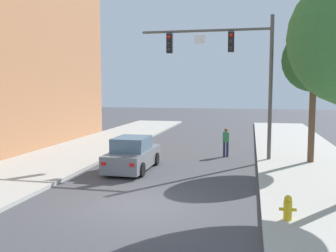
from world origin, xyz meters
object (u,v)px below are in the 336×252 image
object	(u,v)px
street_tree_second	(314,61)
fire_hydrant	(288,208)
traffic_signal_mast	(232,60)
car_lead_grey	(133,155)
pedestrian_crossing_road	(226,141)

from	to	relation	value
street_tree_second	fire_hydrant	bearing A→B (deg)	-101.94
traffic_signal_mast	car_lead_grey	world-z (taller)	traffic_signal_mast
car_lead_grey	fire_hydrant	xyz separation A→B (m)	(6.57, -6.02, -0.22)
traffic_signal_mast	street_tree_second	xyz separation A→B (m)	(4.05, -0.30, -0.11)
car_lead_grey	fire_hydrant	bearing A→B (deg)	-42.49
traffic_signal_mast	pedestrian_crossing_road	bearing A→B (deg)	108.08
car_lead_grey	street_tree_second	distance (m)	10.14
traffic_signal_mast	street_tree_second	size ratio (longest dim) A/B	1.12
traffic_signal_mast	fire_hydrant	size ratio (longest dim) A/B	10.42
traffic_signal_mast	pedestrian_crossing_road	distance (m)	4.58
car_lead_grey	street_tree_second	bearing A→B (deg)	20.25
traffic_signal_mast	street_tree_second	distance (m)	4.06
pedestrian_crossing_road	fire_hydrant	size ratio (longest dim) A/B	2.28
fire_hydrant	traffic_signal_mast	bearing A→B (deg)	102.57
pedestrian_crossing_road	fire_hydrant	bearing A→B (deg)	-76.88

